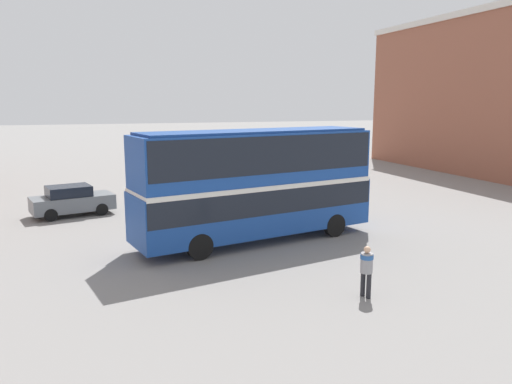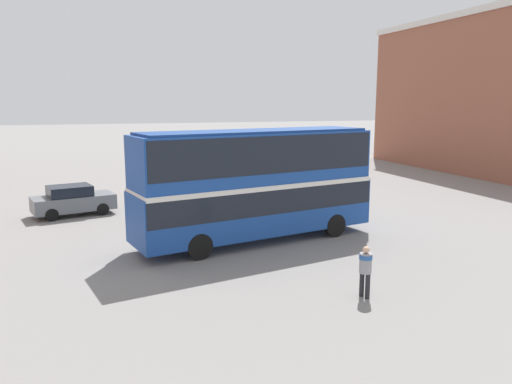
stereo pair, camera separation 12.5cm
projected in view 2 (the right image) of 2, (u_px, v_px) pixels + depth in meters
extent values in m
plane|color=gray|center=(213.00, 243.00, 21.05)|extent=(240.00, 240.00, 0.00)
cube|color=#194293|center=(256.00, 208.00, 21.09)|extent=(10.74, 4.60, 2.01)
cube|color=#194293|center=(256.00, 159.00, 20.72)|extent=(10.57, 4.50, 2.18)
cube|color=black|center=(256.00, 198.00, 21.01)|extent=(10.65, 4.61, 0.98)
cube|color=black|center=(256.00, 152.00, 20.67)|extent=(10.43, 4.49, 1.49)
cube|color=silver|center=(256.00, 184.00, 20.91)|extent=(10.65, 4.60, 0.20)
cube|color=navy|center=(256.00, 131.00, 20.52)|extent=(10.08, 4.23, 0.10)
cylinder|color=black|center=(304.00, 215.00, 23.88)|extent=(1.06, 0.50, 1.02)
cylinder|color=black|center=(334.00, 225.00, 21.95)|extent=(1.06, 0.50, 1.02)
cylinder|color=black|center=(177.00, 233.00, 20.68)|extent=(1.06, 0.50, 1.02)
cylinder|color=black|center=(199.00, 246.00, 18.74)|extent=(1.06, 0.50, 1.02)
cylinder|color=#232328|center=(368.00, 286.00, 15.02)|extent=(0.15, 0.15, 0.78)
cylinder|color=#232328|center=(362.00, 284.00, 15.22)|extent=(0.15, 0.15, 0.78)
cylinder|color=gray|center=(366.00, 263.00, 15.00)|extent=(0.45, 0.45, 0.61)
cylinder|color=#28569E|center=(366.00, 257.00, 14.96)|extent=(0.48, 0.48, 0.14)
sphere|color=#D8A884|center=(366.00, 250.00, 14.92)|extent=(0.21, 0.21, 0.21)
cube|color=maroon|center=(262.00, 168.00, 39.63)|extent=(4.39, 2.05, 0.79)
cube|color=black|center=(264.00, 160.00, 39.56)|extent=(2.33, 1.72, 0.47)
cylinder|color=black|center=(248.00, 174.00, 38.63)|extent=(0.64, 0.27, 0.62)
cylinder|color=black|center=(244.00, 172.00, 40.12)|extent=(0.64, 0.27, 0.62)
cylinder|color=black|center=(281.00, 173.00, 39.27)|extent=(0.64, 0.27, 0.62)
cylinder|color=black|center=(275.00, 171.00, 40.76)|extent=(0.64, 0.27, 0.62)
cube|color=slate|center=(74.00, 203.00, 26.10)|extent=(4.37, 2.73, 0.77)
cube|color=black|center=(70.00, 191.00, 25.90)|extent=(2.44, 2.09, 0.53)
cylinder|color=black|center=(94.00, 204.00, 27.50)|extent=(0.67, 0.36, 0.64)
cylinder|color=black|center=(103.00, 209.00, 26.13)|extent=(0.67, 0.36, 0.64)
cylinder|color=black|center=(46.00, 209.00, 26.19)|extent=(0.67, 0.36, 0.64)
cylinder|color=black|center=(52.00, 215.00, 24.81)|extent=(0.67, 0.36, 0.64)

